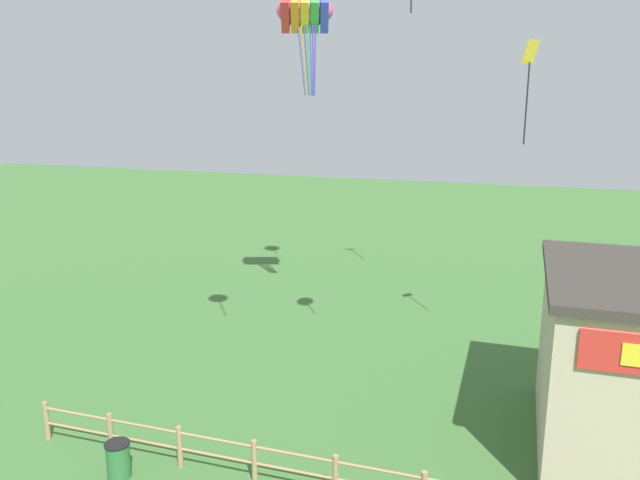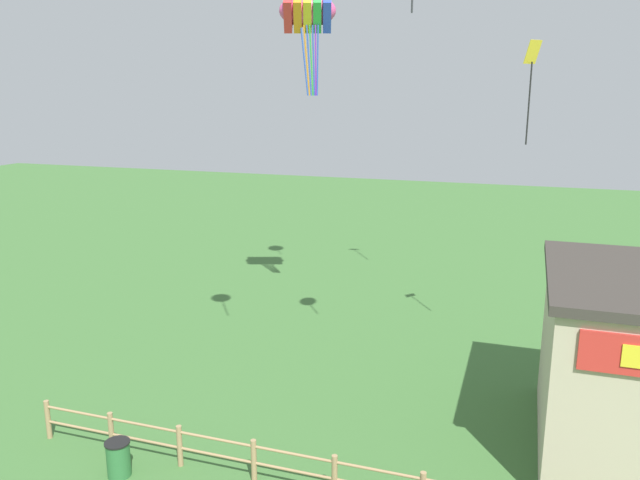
% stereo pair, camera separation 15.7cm
% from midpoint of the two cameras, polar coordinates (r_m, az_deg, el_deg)
% --- Properties ---
extents(wooden_fence, '(14.53, 0.14, 1.12)m').
position_cam_midpoint_polar(wooden_fence, '(15.77, -2.16, -19.94)').
color(wooden_fence, '#9E7F56').
rests_on(wooden_fence, ground_plane).
extents(trash_bin, '(0.62, 0.62, 0.92)m').
position_cam_midpoint_polar(trash_bin, '(17.05, -17.69, -18.50)').
color(trash_bin, '#2D6B38').
rests_on(trash_bin, ground_plane).
extents(kite_rainbow_parafoil, '(2.55, 2.23, 3.93)m').
position_cam_midpoint_polar(kite_rainbow_parafoil, '(24.88, -0.95, 20.18)').
color(kite_rainbow_parafoil, '#E54C8C').
extents(kite_yellow_diamond, '(0.52, 0.56, 3.16)m').
position_cam_midpoint_polar(kite_yellow_diamond, '(20.94, 18.94, 14.02)').
color(kite_yellow_diamond, yellow).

